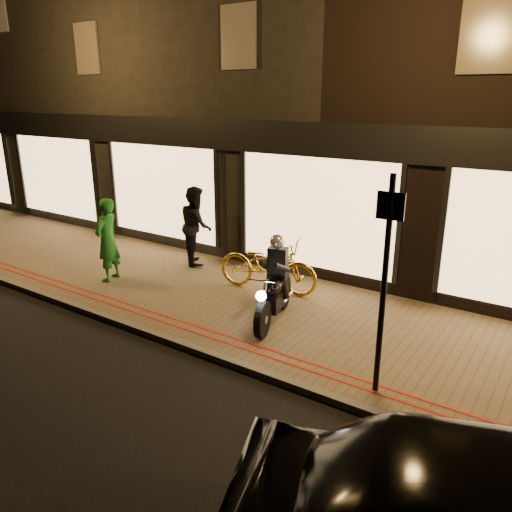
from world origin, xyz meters
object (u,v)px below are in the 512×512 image
(motorcycle, at_px, (275,289))
(sign_post, at_px, (385,276))
(person_green, at_px, (107,240))
(bicycle_gold, at_px, (268,265))

(motorcycle, relative_size, sign_post, 0.63)
(sign_post, bearing_deg, motorcycle, 154.68)
(motorcycle, xyz_separation_m, sign_post, (2.36, -1.12, 1.06))
(motorcycle, height_order, person_green, person_green)
(bicycle_gold, distance_m, person_green, 3.54)
(bicycle_gold, height_order, person_green, person_green)
(motorcycle, height_order, bicycle_gold, motorcycle)
(bicycle_gold, bearing_deg, motorcycle, -151.49)
(person_green, bearing_deg, bicycle_gold, 99.26)
(motorcycle, xyz_separation_m, person_green, (-4.12, -0.25, 0.30))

